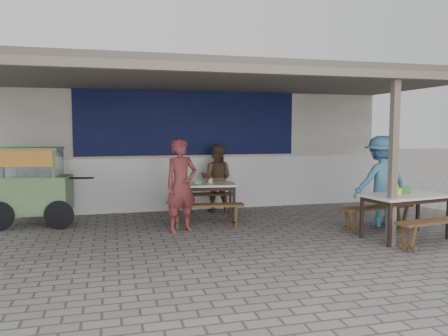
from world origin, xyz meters
The scene contains 17 objects.
ground centered at (0.00, 0.00, 0.00)m, with size 60.00×60.00×0.00m, color slate.
back_wall centered at (0.00, 3.58, 1.72)m, with size 9.00×1.28×3.50m.
warung_roof centered at (0.02, 0.90, 2.71)m, with size 9.00×4.21×2.81m.
table_left centered at (-0.14, 1.69, 0.67)m, with size 1.36×0.81×0.75m.
bench_left_street centered at (-0.23, 1.00, 0.33)m, with size 1.41×0.45×0.45m.
bench_left_wall centered at (-0.05, 2.37, 0.33)m, with size 1.41×0.45×0.45m.
table_right centered at (2.82, -0.60, 0.67)m, with size 1.49×0.96×0.75m.
bench_right_street centered at (2.93, -1.24, 0.34)m, with size 1.52×0.51×0.45m.
bench_right_wall centered at (2.72, 0.04, 0.34)m, with size 1.52×0.51×0.45m.
vendor_cart centered at (-3.35, 2.00, 0.81)m, with size 1.92×0.92×1.50m.
patron_street_side centered at (-0.72, 0.83, 0.84)m, with size 0.61×0.40×1.67m, color maroon.
patron_wall_side centered at (0.35, 2.58, 0.75)m, with size 0.73×0.57×1.49m, color brown.
patron_right_table centered at (3.04, 0.42, 0.86)m, with size 1.11×0.64×1.71m, color teal.
tissue_box centered at (2.67, -0.59, 0.81)m, with size 0.11×0.11×0.11m, color yellow.
donation_box centered at (2.93, -0.43, 0.80)m, with size 0.16×0.10×0.10m, color #3A7A36.
condiment_jar centered at (0.02, 1.74, 0.80)m, with size 0.08×0.08×0.09m, color silver.
condiment_bowl centered at (-0.25, 1.74, 0.77)m, with size 0.17×0.17×0.04m, color white.
Camera 1 is at (-1.91, -6.81, 1.82)m, focal length 35.00 mm.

